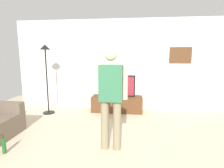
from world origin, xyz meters
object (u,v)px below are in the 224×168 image
object	(u,v)px
framed_picture	(180,55)
person_standing_nearer_lamp	(111,94)
television	(117,86)
beverage_bottle	(4,145)
floor_lamp	(46,65)
tv_stand	(117,104)
wall_clock	(118,35)

from	to	relation	value
framed_picture	person_standing_nearer_lamp	distance (m)	3.04
television	beverage_bottle	world-z (taller)	television
floor_lamp	person_standing_nearer_lamp	distance (m)	2.69
person_standing_nearer_lamp	television	bearing A→B (deg)	92.40
tv_stand	framed_picture	size ratio (longest dim) A/B	2.39
tv_stand	beverage_bottle	xyz separation A→B (m)	(-1.69, -2.52, -0.08)
framed_picture	beverage_bottle	xyz separation A→B (m)	(-3.48, -2.82, -1.50)
beverage_bottle	framed_picture	bearing A→B (deg)	38.97
wall_clock	framed_picture	world-z (taller)	wall_clock
tv_stand	television	world-z (taller)	television
floor_lamp	person_standing_nearer_lamp	bearing A→B (deg)	-40.42
wall_clock	beverage_bottle	world-z (taller)	wall_clock
television	person_standing_nearer_lamp	world-z (taller)	person_standing_nearer_lamp
tv_stand	framed_picture	distance (m)	2.31
television	framed_picture	bearing A→B (deg)	7.90
wall_clock	tv_stand	bearing A→B (deg)	-90.00
wall_clock	person_standing_nearer_lamp	xyz separation A→B (m)	(0.09, -2.42, -1.23)
television	wall_clock	bearing A→B (deg)	90.00
tv_stand	framed_picture	bearing A→B (deg)	9.35
television	floor_lamp	size ratio (longest dim) A/B	0.53
tv_stand	person_standing_nearer_lamp	bearing A→B (deg)	-87.54
wall_clock	floor_lamp	bearing A→B (deg)	-160.12
television	framed_picture	distance (m)	2.02
beverage_bottle	wall_clock	bearing A→B (deg)	58.98
framed_picture	television	bearing A→B (deg)	-172.10
television	beverage_bottle	size ratio (longest dim) A/B	2.94
wall_clock	framed_picture	bearing A→B (deg)	0.16
tv_stand	wall_clock	distance (m)	2.03
wall_clock	framed_picture	distance (m)	1.89
television	wall_clock	xyz separation A→B (m)	(-0.00, 0.24, 1.47)
tv_stand	floor_lamp	bearing A→B (deg)	-168.05
beverage_bottle	floor_lamp	bearing A→B (deg)	96.50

